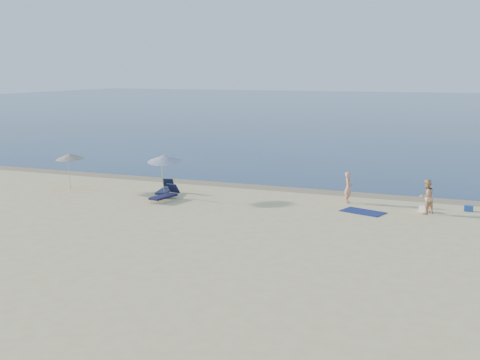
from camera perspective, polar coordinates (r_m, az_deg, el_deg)
name	(u,v)px	position (r m, az deg, el deg)	size (l,w,h in m)	color
ground	(149,327)	(16.59, -8.63, -13.65)	(160.00, 160.00, 0.00)	beige
sea	(433,108)	(113.48, 17.87, 6.49)	(240.00, 160.00, 0.01)	#0C264B
wet_sand_strip	(325,192)	(34.01, 8.05, -1.12)	(240.00, 1.60, 0.00)	#847254
person_left	(348,187)	(31.24, 10.24, -0.70)	(0.59, 0.39, 1.61)	tan
person_right	(426,197)	(29.78, 17.26, -1.51)	(0.80, 0.63, 1.65)	tan
beach_towel	(363,212)	(29.50, 11.57, -2.97)	(2.01, 1.12, 0.03)	#0F1A4F
white_bag	(423,209)	(30.26, 16.97, -2.64)	(0.33, 0.28, 0.28)	white
blue_cooler	(469,208)	(31.08, 20.87, -2.52)	(0.42, 0.30, 0.30)	#1D48A0
umbrella_near	(165,158)	(32.26, -7.15, 2.08)	(1.91, 1.94, 2.44)	silver
umbrella_far	(70,156)	(35.63, -15.84, 2.19)	(1.91, 1.93, 2.15)	silver
lounger_left	(165,189)	(33.11, -7.12, -0.89)	(0.99, 1.92, 0.81)	#161D3C
lounger_right	(165,195)	(31.60, -7.11, -1.43)	(0.95, 1.94, 0.82)	#131434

